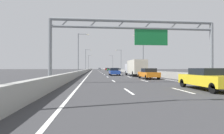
# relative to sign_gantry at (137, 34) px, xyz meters

# --- Properties ---
(ground_plane) EXTENTS (260.00, 260.00, 0.00)m
(ground_plane) POSITION_rel_sign_gantry_xyz_m (-0.22, 81.33, -4.86)
(ground_plane) COLOR #38383A
(lane_dash_left_1) EXTENTS (0.16, 3.00, 0.01)m
(lane_dash_left_1) POSITION_rel_sign_gantry_xyz_m (-2.02, -6.17, -4.85)
(lane_dash_left_1) COLOR white
(lane_dash_left_1) RESTS_ON ground_plane
(lane_dash_left_2) EXTENTS (0.16, 3.00, 0.01)m
(lane_dash_left_2) POSITION_rel_sign_gantry_xyz_m (-2.02, 2.83, -4.85)
(lane_dash_left_2) COLOR white
(lane_dash_left_2) RESTS_ON ground_plane
(lane_dash_left_3) EXTENTS (0.16, 3.00, 0.01)m
(lane_dash_left_3) POSITION_rel_sign_gantry_xyz_m (-2.02, 11.83, -4.85)
(lane_dash_left_3) COLOR white
(lane_dash_left_3) RESTS_ON ground_plane
(lane_dash_left_4) EXTENTS (0.16, 3.00, 0.01)m
(lane_dash_left_4) POSITION_rel_sign_gantry_xyz_m (-2.02, 20.83, -4.85)
(lane_dash_left_4) COLOR white
(lane_dash_left_4) RESTS_ON ground_plane
(lane_dash_left_5) EXTENTS (0.16, 3.00, 0.01)m
(lane_dash_left_5) POSITION_rel_sign_gantry_xyz_m (-2.02, 29.83, -4.85)
(lane_dash_left_5) COLOR white
(lane_dash_left_5) RESTS_ON ground_plane
(lane_dash_left_6) EXTENTS (0.16, 3.00, 0.01)m
(lane_dash_left_6) POSITION_rel_sign_gantry_xyz_m (-2.02, 38.83, -4.85)
(lane_dash_left_6) COLOR white
(lane_dash_left_6) RESTS_ON ground_plane
(lane_dash_left_7) EXTENTS (0.16, 3.00, 0.01)m
(lane_dash_left_7) POSITION_rel_sign_gantry_xyz_m (-2.02, 47.83, -4.85)
(lane_dash_left_7) COLOR white
(lane_dash_left_7) RESTS_ON ground_plane
(lane_dash_left_8) EXTENTS (0.16, 3.00, 0.01)m
(lane_dash_left_8) POSITION_rel_sign_gantry_xyz_m (-2.02, 56.83, -4.85)
(lane_dash_left_8) COLOR white
(lane_dash_left_8) RESTS_ON ground_plane
(lane_dash_left_9) EXTENTS (0.16, 3.00, 0.01)m
(lane_dash_left_9) POSITION_rel_sign_gantry_xyz_m (-2.02, 65.83, -4.85)
(lane_dash_left_9) COLOR white
(lane_dash_left_9) RESTS_ON ground_plane
(lane_dash_left_10) EXTENTS (0.16, 3.00, 0.01)m
(lane_dash_left_10) POSITION_rel_sign_gantry_xyz_m (-2.02, 74.83, -4.85)
(lane_dash_left_10) COLOR white
(lane_dash_left_10) RESTS_ON ground_plane
(lane_dash_left_11) EXTENTS (0.16, 3.00, 0.01)m
(lane_dash_left_11) POSITION_rel_sign_gantry_xyz_m (-2.02, 83.83, -4.85)
(lane_dash_left_11) COLOR white
(lane_dash_left_11) RESTS_ON ground_plane
(lane_dash_left_12) EXTENTS (0.16, 3.00, 0.01)m
(lane_dash_left_12) POSITION_rel_sign_gantry_xyz_m (-2.02, 92.83, -4.85)
(lane_dash_left_12) COLOR white
(lane_dash_left_12) RESTS_ON ground_plane
(lane_dash_left_13) EXTENTS (0.16, 3.00, 0.01)m
(lane_dash_left_13) POSITION_rel_sign_gantry_xyz_m (-2.02, 101.83, -4.85)
(lane_dash_left_13) COLOR white
(lane_dash_left_13) RESTS_ON ground_plane
(lane_dash_left_14) EXTENTS (0.16, 3.00, 0.01)m
(lane_dash_left_14) POSITION_rel_sign_gantry_xyz_m (-2.02, 110.83, -4.85)
(lane_dash_left_14) COLOR white
(lane_dash_left_14) RESTS_ON ground_plane
(lane_dash_left_15) EXTENTS (0.16, 3.00, 0.01)m
(lane_dash_left_15) POSITION_rel_sign_gantry_xyz_m (-2.02, 119.83, -4.85)
(lane_dash_left_15) COLOR white
(lane_dash_left_15) RESTS_ON ground_plane
(lane_dash_left_16) EXTENTS (0.16, 3.00, 0.01)m
(lane_dash_left_16) POSITION_rel_sign_gantry_xyz_m (-2.02, 128.83, -4.85)
(lane_dash_left_16) COLOR white
(lane_dash_left_16) RESTS_ON ground_plane
(lane_dash_left_17) EXTENTS (0.16, 3.00, 0.01)m
(lane_dash_left_17) POSITION_rel_sign_gantry_xyz_m (-2.02, 137.83, -4.85)
(lane_dash_left_17) COLOR white
(lane_dash_left_17) RESTS_ON ground_plane
(lane_dash_right_1) EXTENTS (0.16, 3.00, 0.01)m
(lane_dash_right_1) POSITION_rel_sign_gantry_xyz_m (1.58, -6.17, -4.85)
(lane_dash_right_1) COLOR white
(lane_dash_right_1) RESTS_ON ground_plane
(lane_dash_right_2) EXTENTS (0.16, 3.00, 0.01)m
(lane_dash_right_2) POSITION_rel_sign_gantry_xyz_m (1.58, 2.83, -4.85)
(lane_dash_right_2) COLOR white
(lane_dash_right_2) RESTS_ON ground_plane
(lane_dash_right_3) EXTENTS (0.16, 3.00, 0.01)m
(lane_dash_right_3) POSITION_rel_sign_gantry_xyz_m (1.58, 11.83, -4.85)
(lane_dash_right_3) COLOR white
(lane_dash_right_3) RESTS_ON ground_plane
(lane_dash_right_4) EXTENTS (0.16, 3.00, 0.01)m
(lane_dash_right_4) POSITION_rel_sign_gantry_xyz_m (1.58, 20.83, -4.85)
(lane_dash_right_4) COLOR white
(lane_dash_right_4) RESTS_ON ground_plane
(lane_dash_right_5) EXTENTS (0.16, 3.00, 0.01)m
(lane_dash_right_5) POSITION_rel_sign_gantry_xyz_m (1.58, 29.83, -4.85)
(lane_dash_right_5) COLOR white
(lane_dash_right_5) RESTS_ON ground_plane
(lane_dash_right_6) EXTENTS (0.16, 3.00, 0.01)m
(lane_dash_right_6) POSITION_rel_sign_gantry_xyz_m (1.58, 38.83, -4.85)
(lane_dash_right_6) COLOR white
(lane_dash_right_6) RESTS_ON ground_plane
(lane_dash_right_7) EXTENTS (0.16, 3.00, 0.01)m
(lane_dash_right_7) POSITION_rel_sign_gantry_xyz_m (1.58, 47.83, -4.85)
(lane_dash_right_7) COLOR white
(lane_dash_right_7) RESTS_ON ground_plane
(lane_dash_right_8) EXTENTS (0.16, 3.00, 0.01)m
(lane_dash_right_8) POSITION_rel_sign_gantry_xyz_m (1.58, 56.83, -4.85)
(lane_dash_right_8) COLOR white
(lane_dash_right_8) RESTS_ON ground_plane
(lane_dash_right_9) EXTENTS (0.16, 3.00, 0.01)m
(lane_dash_right_9) POSITION_rel_sign_gantry_xyz_m (1.58, 65.83, -4.85)
(lane_dash_right_9) COLOR white
(lane_dash_right_9) RESTS_ON ground_plane
(lane_dash_right_10) EXTENTS (0.16, 3.00, 0.01)m
(lane_dash_right_10) POSITION_rel_sign_gantry_xyz_m (1.58, 74.83, -4.85)
(lane_dash_right_10) COLOR white
(lane_dash_right_10) RESTS_ON ground_plane
(lane_dash_right_11) EXTENTS (0.16, 3.00, 0.01)m
(lane_dash_right_11) POSITION_rel_sign_gantry_xyz_m (1.58, 83.83, -4.85)
(lane_dash_right_11) COLOR white
(lane_dash_right_11) RESTS_ON ground_plane
(lane_dash_right_12) EXTENTS (0.16, 3.00, 0.01)m
(lane_dash_right_12) POSITION_rel_sign_gantry_xyz_m (1.58, 92.83, -4.85)
(lane_dash_right_12) COLOR white
(lane_dash_right_12) RESTS_ON ground_plane
(lane_dash_right_13) EXTENTS (0.16, 3.00, 0.01)m
(lane_dash_right_13) POSITION_rel_sign_gantry_xyz_m (1.58, 101.83, -4.85)
(lane_dash_right_13) COLOR white
(lane_dash_right_13) RESTS_ON ground_plane
(lane_dash_right_14) EXTENTS (0.16, 3.00, 0.01)m
(lane_dash_right_14) POSITION_rel_sign_gantry_xyz_m (1.58, 110.83, -4.85)
(lane_dash_right_14) COLOR white
(lane_dash_right_14) RESTS_ON ground_plane
(lane_dash_right_15) EXTENTS (0.16, 3.00, 0.01)m
(lane_dash_right_15) POSITION_rel_sign_gantry_xyz_m (1.58, 119.83, -4.85)
(lane_dash_right_15) COLOR white
(lane_dash_right_15) RESTS_ON ground_plane
(lane_dash_right_16) EXTENTS (0.16, 3.00, 0.01)m
(lane_dash_right_16) POSITION_rel_sign_gantry_xyz_m (1.58, 128.83, -4.85)
(lane_dash_right_16) COLOR white
(lane_dash_right_16) RESTS_ON ground_plane
(lane_dash_right_17) EXTENTS (0.16, 3.00, 0.01)m
(lane_dash_right_17) POSITION_rel_sign_gantry_xyz_m (1.58, 137.83, -4.85)
(lane_dash_right_17) COLOR white
(lane_dash_right_17) RESTS_ON ground_plane
(edge_line_left) EXTENTS (0.16, 176.00, 0.01)m
(edge_line_left) POSITION_rel_sign_gantry_xyz_m (-5.47, 69.33, -4.85)
(edge_line_left) COLOR white
(edge_line_left) RESTS_ON ground_plane
(edge_line_right) EXTENTS (0.16, 176.00, 0.01)m
(edge_line_right) POSITION_rel_sign_gantry_xyz_m (5.03, 69.33, -4.85)
(edge_line_right) COLOR white
(edge_line_right) RESTS_ON ground_plane
(barrier_left) EXTENTS (0.45, 220.00, 0.95)m
(barrier_left) POSITION_rel_sign_gantry_xyz_m (-7.12, 91.33, -4.38)
(barrier_left) COLOR #9E9E99
(barrier_left) RESTS_ON ground_plane
(barrier_right) EXTENTS (0.45, 220.00, 0.95)m
(barrier_right) POSITION_rel_sign_gantry_xyz_m (6.68, 91.33, -4.38)
(barrier_right) COLOR #9E9E99
(barrier_right) RESTS_ON ground_plane
(sign_gantry) EXTENTS (16.75, 0.36, 6.36)m
(sign_gantry) POSITION_rel_sign_gantry_xyz_m (0.00, 0.00, 0.00)
(sign_gantry) COLOR gray
(sign_gantry) RESTS_ON ground_plane
(streetlamp_left_mid) EXTENTS (2.58, 0.28, 9.50)m
(streetlamp_left_mid) POSITION_rel_sign_gantry_xyz_m (-7.69, 24.26, 0.54)
(streetlamp_left_mid) COLOR slate
(streetlamp_left_mid) RESTS_ON ground_plane
(streetlamp_right_mid) EXTENTS (2.58, 0.28, 9.50)m
(streetlamp_right_mid) POSITION_rel_sign_gantry_xyz_m (7.24, 24.26, 0.54)
(streetlamp_right_mid) COLOR slate
(streetlamp_right_mid) RESTS_ON ground_plane
(streetlamp_left_far) EXTENTS (2.58, 0.28, 9.50)m
(streetlamp_left_far) POSITION_rel_sign_gantry_xyz_m (-7.69, 59.69, 0.54)
(streetlamp_left_far) COLOR slate
(streetlamp_left_far) RESTS_ON ground_plane
(streetlamp_right_far) EXTENTS (2.58, 0.28, 9.50)m
(streetlamp_right_far) POSITION_rel_sign_gantry_xyz_m (7.24, 59.69, 0.54)
(streetlamp_right_far) COLOR slate
(streetlamp_right_far) RESTS_ON ground_plane
(streetlamp_left_distant) EXTENTS (2.58, 0.28, 9.50)m
(streetlamp_left_distant) POSITION_rel_sign_gantry_xyz_m (-7.69, 95.13, 0.54)
(streetlamp_left_distant) COLOR slate
(streetlamp_left_distant) RESTS_ON ground_plane
(streetlamp_right_distant) EXTENTS (2.58, 0.28, 9.50)m
(streetlamp_right_distant) POSITION_rel_sign_gantry_xyz_m (7.24, 95.13, 0.54)
(streetlamp_right_distant) COLOR slate
(streetlamp_right_distant) RESTS_ON ground_plane
(white_car) EXTENTS (1.73, 4.58, 1.37)m
(white_car) POSITION_rel_sign_gantry_xyz_m (3.31, 39.48, -4.14)
(white_car) COLOR silver
(white_car) RESTS_ON ground_plane
(red_car) EXTENTS (1.88, 4.29, 1.54)m
(red_car) POSITION_rel_sign_gantry_xyz_m (3.34, 90.16, -4.07)
(red_car) COLOR red
(red_car) RESTS_ON ground_plane
(green_car) EXTENTS (1.85, 4.43, 1.42)m
(green_car) POSITION_rel_sign_gantry_xyz_m (3.30, 74.83, -4.13)
(green_car) COLOR #1E7A38
(green_car) RESTS_ON ground_plane
(silver_car) EXTENTS (1.74, 4.27, 1.49)m
(silver_car) POSITION_rel_sign_gantry_xyz_m (-0.28, 115.45, -4.09)
(silver_car) COLOR #A8ADB2
(silver_car) RESTS_ON ground_plane
(yellow_car) EXTENTS (1.77, 4.68, 1.49)m
(yellow_car) POSITION_rel_sign_gantry_xyz_m (3.50, -5.87, -4.10)
(yellow_car) COLOR yellow
(yellow_car) RESTS_ON ground_plane
(blue_car) EXTENTS (1.85, 4.50, 1.51)m
(blue_car) POSITION_rel_sign_gantry_xyz_m (-0.26, 17.88, -4.09)
(blue_car) COLOR #2347AD
(blue_car) RESTS_ON ground_plane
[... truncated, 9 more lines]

